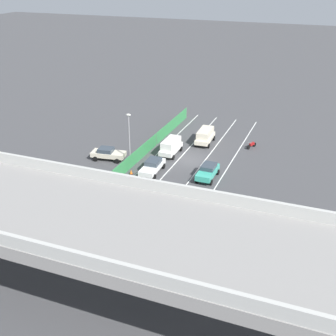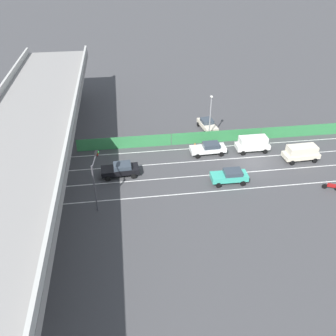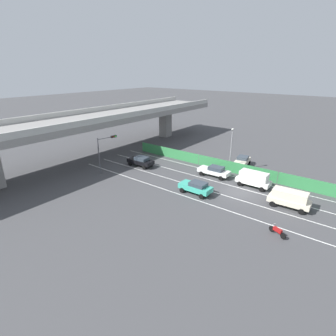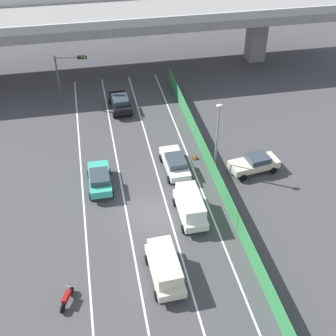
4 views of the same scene
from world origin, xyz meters
The scene contains 17 objects.
ground_plane centered at (0.00, 0.00, 0.00)m, with size 300.00×300.00×0.00m, color #424244.
lane_line_left_edge centered at (-4.89, 3.10, 0.00)m, with size 0.14×42.20×0.01m, color silver.
lane_line_mid_left centered at (-1.63, 3.10, 0.00)m, with size 0.14×42.20×0.01m, color silver.
lane_line_mid_right centered at (1.63, 3.10, 0.00)m, with size 0.14×42.20×0.01m, color silver.
lane_line_right_edge centered at (4.89, 3.10, 0.00)m, with size 0.14×42.20×0.01m, color silver.
elevated_overpass centered at (0.00, 26.20, 6.40)m, with size 57.57×10.22×8.04m.
green_fence centered at (6.23, 3.10, 0.87)m, with size 0.10×38.30×1.74m.
car_van_cream centered at (0.13, -6.37, 1.17)m, with size 2.20×4.59×2.04m.
car_taxi_teal centered at (-3.37, 3.97, 0.91)m, with size 2.00×4.27×1.61m.
car_sedan_white centered at (3.24, 4.93, 0.88)m, with size 2.11×4.73×1.57m.
car_sedan_black centered at (-0.24, 16.53, 0.90)m, with size 2.21×4.52×1.60m.
car_van_white centered at (3.17, -0.99, 1.20)m, with size 2.01×4.44×2.10m.
motorcycle centered at (-6.34, -7.07, 0.46)m, with size 0.96×1.82×0.93m.
parked_sedan_cream centered at (10.07, 3.53, 0.87)m, with size 4.52×2.52×1.56m.
traffic_light centered at (-5.29, 19.00, 3.94)m, with size 3.34×0.73×5.59m.
street_lamp centered at (6.62, 4.12, 4.13)m, with size 0.60×0.36×6.75m.
traffic_cone centered at (5.46, 6.29, 0.26)m, with size 0.47×0.47×0.56m.
Camera 4 is at (-3.41, -24.93, 23.92)m, focal length 46.99 mm.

